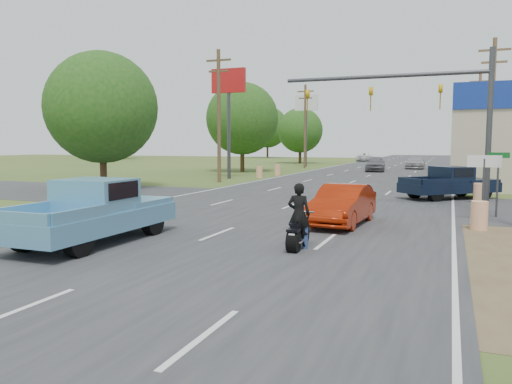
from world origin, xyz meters
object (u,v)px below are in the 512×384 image
at_px(rider, 299,218).
at_px(distant_car_silver, 415,162).
at_px(navy_pickup, 451,183).
at_px(distant_car_grey, 375,164).
at_px(red_convertible, 342,205).
at_px(distant_car_white, 365,157).
at_px(motorcycle, 298,234).
at_px(blue_pickup, 96,210).

height_order(rider, distant_car_silver, rider).
height_order(rider, navy_pickup, rider).
xyz_separation_m(distant_car_grey, distant_car_silver, (3.60, 7.69, -0.06)).
xyz_separation_m(navy_pickup, distant_car_grey, (-7.60, 25.66, -0.05)).
bearing_deg(rider, red_convertible, -95.51).
relative_size(rider, distant_car_white, 0.33).
bearing_deg(motorcycle, blue_pickup, -170.21).
distance_m(red_convertible, navy_pickup, 11.34).
xyz_separation_m(distant_car_grey, distant_car_white, (-6.00, 30.42, -0.10)).
relative_size(blue_pickup, distant_car_silver, 1.08).
bearing_deg(red_convertible, distant_car_grey, 99.91).
relative_size(red_convertible, blue_pickup, 0.77).
bearing_deg(blue_pickup, rider, 12.09).
distance_m(motorcycle, distant_car_white, 72.08).
bearing_deg(navy_pickup, distant_car_grey, 155.15).
relative_size(blue_pickup, navy_pickup, 1.09).
relative_size(rider, navy_pickup, 0.34).
bearing_deg(blue_pickup, navy_pickup, 59.19).
distance_m(rider, distant_car_grey, 41.14).
bearing_deg(distant_car_white, navy_pickup, 98.73).
distance_m(red_convertible, distant_car_grey, 36.59).
bearing_deg(red_convertible, distant_car_silver, 94.18).
relative_size(motorcycle, navy_pickup, 0.37).
xyz_separation_m(red_convertible, distant_car_grey, (-3.90, 36.38, 0.11)).
xyz_separation_m(distant_car_silver, distant_car_white, (-9.60, 22.74, -0.04)).
bearing_deg(distant_car_grey, rider, -91.00).
bearing_deg(motorcycle, navy_pickup, 73.61).
distance_m(distant_car_silver, distant_car_white, 24.68).
relative_size(motorcycle, distant_car_silver, 0.36).
xyz_separation_m(blue_pickup, distant_car_white, (-3.67, 72.66, -0.23)).
relative_size(distant_car_grey, distant_car_white, 0.92).
bearing_deg(red_convertible, blue_pickup, -132.99).
xyz_separation_m(red_convertible, blue_pickup, (-6.24, -5.86, 0.24)).
bearing_deg(distant_car_silver, distant_car_white, 111.16).
distance_m(distant_car_grey, distant_car_silver, 8.49).
bearing_deg(distant_car_grey, motorcycle, -91.00).
height_order(red_convertible, rider, rider).
height_order(navy_pickup, distant_car_grey, navy_pickup).
bearing_deg(navy_pickup, rider, -55.92).
bearing_deg(navy_pickup, blue_pickup, -72.25).
bearing_deg(blue_pickup, red_convertible, 43.33).
relative_size(motorcycle, distant_car_white, 0.37).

